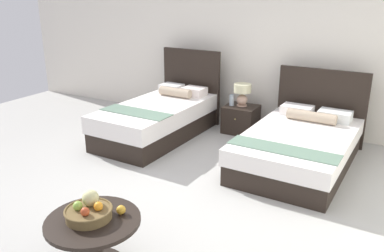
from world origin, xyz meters
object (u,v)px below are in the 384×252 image
coffee_table (94,233)px  fruit_bowl (89,210)px  table_lamp (242,92)px  vase (232,100)px  bed_near_window (160,117)px  nightstand (241,119)px  loose_apple (121,210)px  bed_near_corner (300,145)px

coffee_table → fruit_bowl: fruit_bowl is taller
table_lamp → vase: table_lamp is taller
bed_near_window → vase: bearing=40.4°
nightstand → loose_apple: size_ratio=6.70×
table_lamp → loose_apple: size_ratio=4.68×
coffee_table → nightstand: bearing=93.5°
fruit_bowl → bed_near_corner: bearing=71.4°
vase → fruit_bowl: fruit_bowl is taller
bed_near_corner → bed_near_window: bearing=-179.9°
bed_near_window → nightstand: bearing=37.3°
bed_near_window → vase: 1.24m
nightstand → fruit_bowl: size_ratio=1.33×
bed_near_window → bed_near_corner: size_ratio=1.00×
vase → fruit_bowl: bearing=-84.6°
fruit_bowl → loose_apple: bearing=41.4°
nightstand → loose_apple: bearing=-83.9°
bed_near_corner → fruit_bowl: 3.18m
table_lamp → bed_near_corner: bearing=-34.9°
bed_near_window → loose_apple: (1.48, -2.83, 0.19)m
nightstand → coffee_table: size_ratio=0.67×
bed_near_window → loose_apple: size_ratio=28.11×
table_lamp → loose_apple: 3.70m
vase → loose_apple: (0.55, -3.61, -0.04)m
vase → coffee_table: 3.82m
coffee_table → loose_apple: bearing=49.2°
bed_near_corner → table_lamp: 1.53m
bed_near_window → table_lamp: bed_near_window is taller
table_lamp → bed_near_window: bearing=-142.0°
bed_near_corner → loose_apple: size_ratio=28.05×
nightstand → table_lamp: size_ratio=1.43×
vase → loose_apple: size_ratio=2.32×
table_lamp → nightstand: bearing=-90.0°
fruit_bowl → loose_apple: fruit_bowl is taller
nightstand → coffee_table: 3.84m
vase → fruit_bowl: size_ratio=0.46×
nightstand → vase: vase is taller
fruit_bowl → nightstand: bearing=92.9°
coffee_table → fruit_bowl: (-0.04, 0.01, 0.20)m
bed_near_corner → table_lamp: bed_near_corner is taller
bed_near_corner → nightstand: (-1.21, 0.82, -0.05)m
bed_near_corner → vase: bearing=150.2°
bed_near_corner → table_lamp: bearing=145.1°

